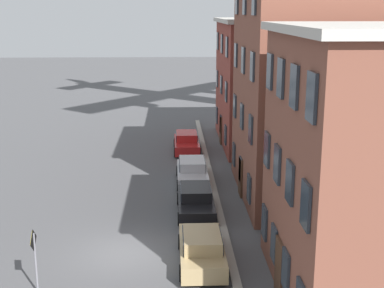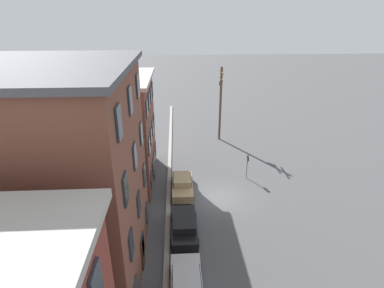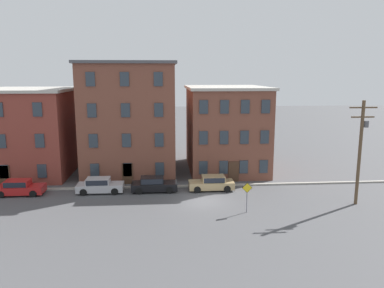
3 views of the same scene
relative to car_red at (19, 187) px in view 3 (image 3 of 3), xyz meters
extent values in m
plane|color=#4C4C4F|center=(17.18, -3.18, -0.75)|extent=(200.00, 200.00, 0.00)
cube|color=#9E998E|center=(17.18, 1.32, -0.67)|extent=(56.00, 0.36, 0.16)
cube|color=brown|center=(-2.42, 8.57, 3.94)|extent=(11.16, 11.50, 9.37)
cube|color=#B7B2A8|center=(-2.42, 8.57, 8.77)|extent=(11.66, 12.00, 0.30)
cube|color=#2D3842|center=(-2.42, 2.76, 0.81)|extent=(0.90, 0.10, 1.40)
cube|color=#2D3842|center=(-2.42, 2.76, 3.94)|extent=(0.90, 0.10, 1.40)
cube|color=#2D3842|center=(1.30, 2.76, 0.81)|extent=(0.90, 0.10, 1.40)
cube|color=#2D3842|center=(1.30, 2.76, 3.94)|extent=(0.90, 0.10, 1.40)
cube|color=#2D3842|center=(1.30, 2.76, 7.06)|extent=(0.90, 0.10, 1.40)
cube|color=#472D1E|center=(-2.42, 2.76, 0.35)|extent=(1.10, 0.10, 2.20)
cube|color=brown|center=(9.88, 8.34, 5.39)|extent=(9.95, 11.05, 12.27)
cube|color=#4C4C51|center=(9.88, 8.34, 11.67)|extent=(10.45, 11.55, 0.30)
cube|color=#2D3842|center=(6.56, 2.76, 0.79)|extent=(0.90, 0.10, 1.40)
cube|color=#2D3842|center=(6.56, 2.76, 3.85)|extent=(0.90, 0.10, 1.40)
cube|color=#2D3842|center=(6.56, 2.76, 6.92)|extent=(0.90, 0.10, 1.40)
cube|color=#2D3842|center=(6.56, 2.76, 9.99)|extent=(0.90, 0.10, 1.40)
cube|color=#2D3842|center=(9.88, 2.76, 0.79)|extent=(0.90, 0.10, 1.40)
cube|color=#2D3842|center=(9.88, 2.76, 3.85)|extent=(0.90, 0.10, 1.40)
cube|color=#2D3842|center=(9.88, 2.76, 6.92)|extent=(0.90, 0.10, 1.40)
cube|color=#2D3842|center=(9.88, 2.76, 9.99)|extent=(0.90, 0.10, 1.40)
cube|color=#2D3842|center=(13.20, 2.76, 0.79)|extent=(0.90, 0.10, 1.40)
cube|color=#2D3842|center=(13.20, 2.76, 3.85)|extent=(0.90, 0.10, 1.40)
cube|color=#2D3842|center=(13.20, 2.76, 6.92)|extent=(0.90, 0.10, 1.40)
cube|color=#2D3842|center=(13.20, 2.76, 9.99)|extent=(0.90, 0.10, 1.40)
cube|color=#472D1E|center=(9.88, 2.76, 0.35)|extent=(1.10, 0.10, 2.20)
cube|color=brown|center=(20.97, 8.39, 4.02)|extent=(8.57, 11.13, 9.53)
cube|color=#B7B2A8|center=(20.97, 8.39, 8.93)|extent=(9.07, 11.63, 0.30)
cube|color=#2D3842|center=(17.76, 2.76, 0.84)|extent=(0.90, 0.10, 1.40)
cube|color=#2D3842|center=(17.76, 2.76, 4.02)|extent=(0.90, 0.10, 1.40)
cube|color=#2D3842|center=(17.76, 2.76, 7.19)|extent=(0.90, 0.10, 1.40)
cube|color=#2D3842|center=(19.90, 2.76, 0.84)|extent=(0.90, 0.10, 1.40)
cube|color=#2D3842|center=(19.90, 2.76, 4.02)|extent=(0.90, 0.10, 1.40)
cube|color=#2D3842|center=(19.90, 2.76, 7.19)|extent=(0.90, 0.10, 1.40)
cube|color=#2D3842|center=(22.04, 2.76, 0.84)|extent=(0.90, 0.10, 1.40)
cube|color=#2D3842|center=(22.04, 2.76, 4.02)|extent=(0.90, 0.10, 1.40)
cube|color=#2D3842|center=(22.04, 2.76, 7.19)|extent=(0.90, 0.10, 1.40)
cube|color=#2D3842|center=(24.18, 2.76, 0.84)|extent=(0.90, 0.10, 1.40)
cube|color=#2D3842|center=(24.18, 2.76, 4.02)|extent=(0.90, 0.10, 1.40)
cube|color=#2D3842|center=(24.18, 2.76, 7.19)|extent=(0.90, 0.10, 1.40)
cube|color=#472D1E|center=(20.97, 2.76, 0.35)|extent=(1.10, 0.10, 2.20)
cube|color=#B21E1E|center=(0.07, 0.00, -0.22)|extent=(4.40, 1.80, 0.70)
cube|color=#B21E1E|center=(-0.13, 0.00, 0.41)|extent=(2.20, 1.51, 0.55)
cube|color=#1E232D|center=(-0.13, 0.00, 0.41)|extent=(2.02, 1.58, 0.48)
cylinder|color=black|center=(1.52, 0.85, -0.42)|extent=(0.66, 0.22, 0.66)
cylinder|color=black|center=(1.52, -0.85, -0.42)|extent=(0.66, 0.22, 0.66)
cylinder|color=black|center=(-1.38, 0.85, -0.42)|extent=(0.66, 0.22, 0.66)
cylinder|color=black|center=(-1.38, -0.85, -0.42)|extent=(0.66, 0.22, 0.66)
cube|color=#B7B7BC|center=(7.52, 0.12, -0.22)|extent=(4.40, 1.80, 0.70)
cube|color=#B7B7BC|center=(7.32, 0.12, 0.41)|extent=(2.20, 1.51, 0.55)
cube|color=#1E232D|center=(7.32, 0.12, 0.41)|extent=(2.02, 1.58, 0.48)
cylinder|color=black|center=(8.97, 0.97, -0.42)|extent=(0.66, 0.22, 0.66)
cylinder|color=black|center=(8.97, -0.73, -0.42)|extent=(0.66, 0.22, 0.66)
cylinder|color=black|center=(6.07, 0.97, -0.42)|extent=(0.66, 0.22, 0.66)
cylinder|color=black|center=(6.07, -0.73, -0.42)|extent=(0.66, 0.22, 0.66)
cube|color=black|center=(12.68, 0.10, -0.22)|extent=(4.40, 1.80, 0.70)
cube|color=black|center=(12.48, 0.10, 0.41)|extent=(2.20, 1.51, 0.55)
cube|color=#1E232D|center=(12.48, 0.10, 0.41)|extent=(2.02, 1.58, 0.48)
cylinder|color=black|center=(14.13, 0.95, -0.42)|extent=(0.66, 0.22, 0.66)
cylinder|color=black|center=(14.13, -0.75, -0.42)|extent=(0.66, 0.22, 0.66)
cylinder|color=black|center=(11.23, 0.95, -0.42)|extent=(0.66, 0.22, 0.66)
cylinder|color=black|center=(11.23, -0.75, -0.42)|extent=(0.66, 0.22, 0.66)
cube|color=tan|center=(18.25, 0.09, -0.22)|extent=(4.40, 1.80, 0.70)
cube|color=tan|center=(18.45, 0.09, 0.41)|extent=(2.20, 1.51, 0.55)
cube|color=#1E232D|center=(18.45, 0.09, 0.41)|extent=(2.02, 1.58, 0.48)
cylinder|color=black|center=(16.80, -0.76, -0.42)|extent=(0.66, 0.22, 0.66)
cylinder|color=black|center=(16.80, 0.94, -0.42)|extent=(0.66, 0.22, 0.66)
cylinder|color=black|center=(19.70, -0.76, -0.42)|extent=(0.66, 0.22, 0.66)
cylinder|color=black|center=(19.70, 0.94, -0.42)|extent=(0.66, 0.22, 0.66)
cylinder|color=slate|center=(20.39, -6.18, 0.45)|extent=(0.08, 0.08, 2.39)
cube|color=yellow|center=(20.39, -6.21, 1.36)|extent=(0.80, 0.03, 0.80)
cube|color=black|center=(20.39, -6.20, 1.36)|extent=(0.86, 0.02, 0.86)
cylinder|color=brown|center=(30.40, -4.91, 3.79)|extent=(0.28, 0.28, 9.07)
cube|color=brown|center=(30.40, -4.91, 7.72)|extent=(2.40, 0.12, 0.12)
cube|color=brown|center=(30.40, -4.91, 6.92)|extent=(2.00, 0.12, 0.12)
cylinder|color=#515156|center=(30.75, -4.91, 6.32)|extent=(0.44, 0.44, 0.55)
camera|label=1|loc=(38.65, -1.11, 9.53)|focal=50.00mm
camera|label=2|loc=(-4.73, 0.49, 13.91)|focal=28.00mm
camera|label=3|loc=(13.64, -35.04, 10.47)|focal=35.00mm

